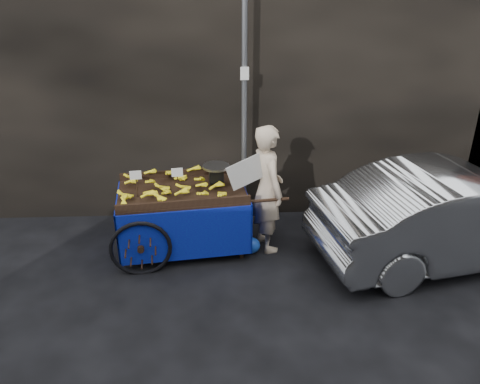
{
  "coord_description": "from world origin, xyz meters",
  "views": [
    {
      "loc": [
        -0.05,
        -5.37,
        3.7
      ],
      "look_at": [
        0.2,
        0.5,
        0.92
      ],
      "focal_mm": 35.0,
      "sensor_mm": 36.0,
      "label": 1
    }
  ],
  "objects_px": {
    "parked_car": "(460,214)",
    "banana_cart": "(178,197)",
    "vendor": "(267,189)",
    "plastic_bag": "(251,245)"
  },
  "relations": [
    {
      "from": "banana_cart",
      "to": "vendor",
      "type": "xyz_separation_m",
      "value": [
        1.25,
        -0.03,
        0.11
      ]
    },
    {
      "from": "plastic_bag",
      "to": "parked_car",
      "type": "distance_m",
      "value": 2.93
    },
    {
      "from": "parked_car",
      "to": "banana_cart",
      "type": "bearing_deg",
      "value": 72.6
    },
    {
      "from": "vendor",
      "to": "parked_car",
      "type": "relative_size",
      "value": 0.46
    },
    {
      "from": "banana_cart",
      "to": "parked_car",
      "type": "distance_m",
      "value": 3.91
    },
    {
      "from": "vendor",
      "to": "parked_car",
      "type": "distance_m",
      "value": 2.67
    },
    {
      "from": "banana_cart",
      "to": "vendor",
      "type": "height_order",
      "value": "vendor"
    },
    {
      "from": "vendor",
      "to": "plastic_bag",
      "type": "bearing_deg",
      "value": 110.01
    },
    {
      "from": "vendor",
      "to": "plastic_bag",
      "type": "xyz_separation_m",
      "value": [
        -0.24,
        -0.19,
        -0.81
      ]
    },
    {
      "from": "vendor",
      "to": "banana_cart",
      "type": "bearing_deg",
      "value": 70.41
    }
  ]
}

